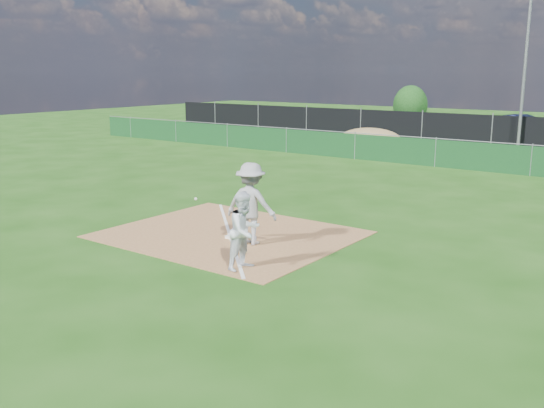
{
  "coord_description": "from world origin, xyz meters",
  "views": [
    {
      "loc": [
        9.89,
        -10.57,
        4.19
      ],
      "look_at": [
        1.37,
        1.0,
        1.0
      ],
      "focal_mm": 40.0,
      "sensor_mm": 36.0,
      "label": 1
    }
  ],
  "objects_px": {
    "car_left": "(428,125)",
    "tree_left": "(410,105)",
    "first_base": "(234,236)",
    "car_mid": "(523,128)",
    "light_pole": "(524,73)",
    "play_at_first": "(251,204)",
    "runner": "(245,231)"
  },
  "relations": [
    {
      "from": "light_pole",
      "to": "car_mid",
      "type": "relative_size",
      "value": 1.73
    },
    {
      "from": "play_at_first",
      "to": "tree_left",
      "type": "height_order",
      "value": "tree_left"
    },
    {
      "from": "car_mid",
      "to": "tree_left",
      "type": "height_order",
      "value": "tree_left"
    },
    {
      "from": "first_base",
      "to": "play_at_first",
      "type": "xyz_separation_m",
      "value": [
        0.67,
        -0.15,
        0.97
      ]
    },
    {
      "from": "runner",
      "to": "tree_left",
      "type": "relative_size",
      "value": 0.56
    },
    {
      "from": "light_pole",
      "to": "car_left",
      "type": "relative_size",
      "value": 1.92
    },
    {
      "from": "light_pole",
      "to": "tree_left",
      "type": "xyz_separation_m",
      "value": [
        -10.62,
        10.22,
        -2.43
      ]
    },
    {
      "from": "car_left",
      "to": "first_base",
      "type": "bearing_deg",
      "value": -173.49
    },
    {
      "from": "first_base",
      "to": "runner",
      "type": "xyz_separation_m",
      "value": [
        1.72,
        -1.7,
        0.79
      ]
    },
    {
      "from": "play_at_first",
      "to": "first_base",
      "type": "bearing_deg",
      "value": 166.99
    },
    {
      "from": "light_pole",
      "to": "first_base",
      "type": "height_order",
      "value": "light_pole"
    },
    {
      "from": "first_base",
      "to": "car_mid",
      "type": "bearing_deg",
      "value": 89.94
    },
    {
      "from": "light_pole",
      "to": "runner",
      "type": "relative_size",
      "value": 4.71
    },
    {
      "from": "car_left",
      "to": "tree_left",
      "type": "bearing_deg",
      "value": 27.45
    },
    {
      "from": "first_base",
      "to": "car_left",
      "type": "relative_size",
      "value": 0.08
    },
    {
      "from": "car_left",
      "to": "tree_left",
      "type": "height_order",
      "value": "tree_left"
    },
    {
      "from": "light_pole",
      "to": "tree_left",
      "type": "distance_m",
      "value": 14.94
    },
    {
      "from": "first_base",
      "to": "runner",
      "type": "height_order",
      "value": "runner"
    },
    {
      "from": "tree_left",
      "to": "car_left",
      "type": "bearing_deg",
      "value": -57.18
    },
    {
      "from": "car_left",
      "to": "car_mid",
      "type": "height_order",
      "value": "car_mid"
    },
    {
      "from": "car_left",
      "to": "light_pole",
      "type": "bearing_deg",
      "value": -126.6
    },
    {
      "from": "runner",
      "to": "tree_left",
      "type": "distance_m",
      "value": 35.63
    },
    {
      "from": "light_pole",
      "to": "car_left",
      "type": "distance_m",
      "value": 8.41
    },
    {
      "from": "play_at_first",
      "to": "tree_left",
      "type": "bearing_deg",
      "value": 107.41
    },
    {
      "from": "first_base",
      "to": "car_mid",
      "type": "distance_m",
      "value": 27.19
    },
    {
      "from": "first_base",
      "to": "runner",
      "type": "bearing_deg",
      "value": -44.68
    },
    {
      "from": "runner",
      "to": "tree_left",
      "type": "xyz_separation_m",
      "value": [
        -11.18,
        33.82,
        0.72
      ]
    },
    {
      "from": "runner",
      "to": "car_mid",
      "type": "relative_size",
      "value": 0.37
    },
    {
      "from": "light_pole",
      "to": "car_left",
      "type": "xyz_separation_m",
      "value": [
        -6.62,
        4.02,
        -3.28
      ]
    },
    {
      "from": "light_pole",
      "to": "play_at_first",
      "type": "height_order",
      "value": "light_pole"
    },
    {
      "from": "play_at_first",
      "to": "car_mid",
      "type": "height_order",
      "value": "play_at_first"
    },
    {
      "from": "play_at_first",
      "to": "car_mid",
      "type": "relative_size",
      "value": 0.54
    }
  ]
}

